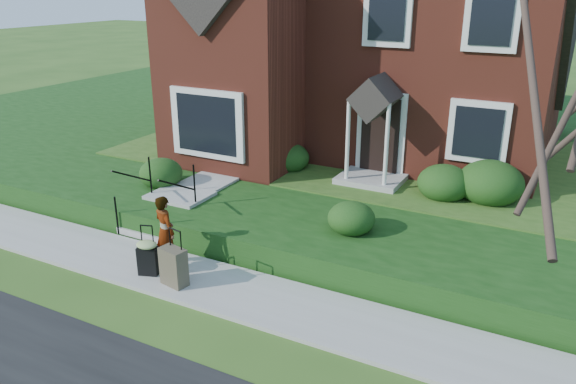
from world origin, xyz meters
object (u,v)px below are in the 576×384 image
Objects in this scene: front_steps at (168,208)px; woman at (165,231)px; suitcase_black at (148,256)px; suitcase_olive at (174,267)px.

woman is (1.28, -1.63, 0.34)m from front_steps.
suitcase_black is (-0.06, -0.49, -0.34)m from woman.
woman is at bearing -51.77° from front_steps.
woman is 1.45× the size of suitcase_black.
suitcase_olive reaches higher than suitcase_black.
front_steps is 2.45m from suitcase_black.
front_steps is at bearing 141.67° from suitcase_olive.
suitcase_black is at bearing -59.97° from front_steps.
front_steps is 1.82× the size of suitcase_olive.
woman is at bearing 148.74° from suitcase_olive.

